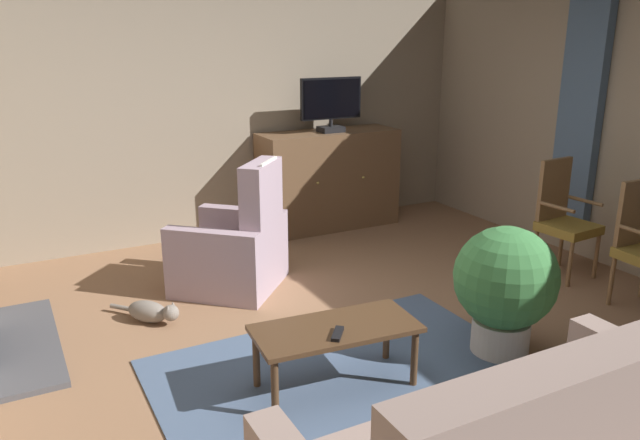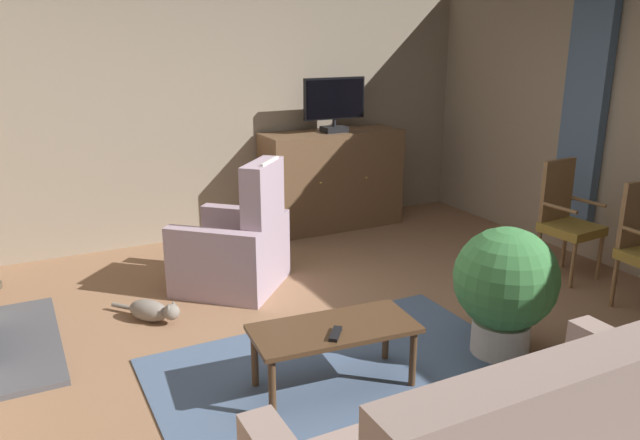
% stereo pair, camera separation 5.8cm
% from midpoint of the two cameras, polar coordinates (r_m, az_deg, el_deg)
% --- Properties ---
extents(ground_plane, '(6.29, 6.20, 0.04)m').
position_cam_midpoint_polar(ground_plane, '(4.53, 3.26, -11.22)').
color(ground_plane, '#936B4C').
extents(wall_back, '(6.29, 0.10, 2.60)m').
position_cam_midpoint_polar(wall_back, '(6.64, -9.45, 9.70)').
color(wall_back, gray).
rests_on(wall_back, ground_plane).
extents(curtain_panel_far, '(0.10, 0.44, 2.19)m').
position_cam_midpoint_polar(curtain_panel_far, '(6.37, 22.58, 9.53)').
color(curtain_panel_far, slate).
extents(rug_central, '(2.38, 1.91, 0.01)m').
position_cam_midpoint_polar(rug_central, '(3.99, 3.03, -14.93)').
color(rug_central, slate).
rests_on(rug_central, ground_plane).
extents(tv_cabinet, '(1.55, 0.56, 1.07)m').
position_cam_midpoint_polar(tv_cabinet, '(6.90, 0.54, 3.54)').
color(tv_cabinet, '#4A3523').
rests_on(tv_cabinet, ground_plane).
extents(television, '(0.71, 0.20, 0.58)m').
position_cam_midpoint_polar(television, '(6.70, 0.78, 10.68)').
color(television, black).
rests_on(television, tv_cabinet).
extents(coffee_table, '(1.04, 0.55, 0.41)m').
position_cam_midpoint_polar(coffee_table, '(3.82, 1.01, -10.42)').
color(coffee_table, '#4C331E').
rests_on(coffee_table, ground_plane).
extents(tv_remote, '(0.15, 0.16, 0.02)m').
position_cam_midpoint_polar(tv_remote, '(3.68, 1.17, -10.40)').
color(tv_remote, black).
rests_on(tv_remote, coffee_table).
extents(armchair_by_fireplace, '(1.14, 1.14, 1.13)m').
position_cam_midpoint_polar(armchair_by_fireplace, '(5.32, -8.12, -2.68)').
color(armchair_by_fireplace, '#AD93A3').
rests_on(armchair_by_fireplace, ground_plane).
extents(side_chair_far_end, '(0.46, 0.46, 1.04)m').
position_cam_midpoint_polar(side_chair_far_end, '(5.91, 21.17, 0.29)').
color(side_chair_far_end, olive).
rests_on(side_chair_far_end, ground_plane).
extents(potted_plant_small_fern_corner, '(0.69, 0.69, 0.90)m').
position_cam_midpoint_polar(potted_plant_small_fern_corner, '(4.32, 16.26, -5.63)').
color(potted_plant_small_fern_corner, beige).
rests_on(potted_plant_small_fern_corner, ground_plane).
extents(cat, '(0.43, 0.54, 0.18)m').
position_cam_midpoint_polar(cat, '(4.91, -15.58, -8.10)').
color(cat, gray).
rests_on(cat, ground_plane).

